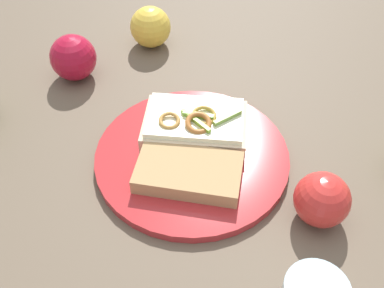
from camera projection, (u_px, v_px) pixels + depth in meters
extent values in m
plane|color=brown|center=(192.00, 160.00, 0.66)|extent=(2.00, 2.00, 0.00)
cylinder|color=#B2292B|center=(192.00, 157.00, 0.65)|extent=(0.28, 0.28, 0.01)
cube|color=beige|center=(195.00, 126.00, 0.67)|extent=(0.18, 0.17, 0.02)
cube|color=#EDEAC5|center=(195.00, 118.00, 0.66)|extent=(0.17, 0.16, 0.01)
torus|color=#B9833B|center=(168.00, 122.00, 0.64)|extent=(0.04, 0.04, 0.01)
torus|color=#AD662D|center=(198.00, 123.00, 0.64)|extent=(0.05, 0.05, 0.02)
torus|color=#AA8131|center=(204.00, 115.00, 0.65)|extent=(0.04, 0.04, 0.01)
cube|color=#78B23F|center=(198.00, 115.00, 0.65)|extent=(0.04, 0.03, 0.01)
cube|color=olive|center=(228.00, 117.00, 0.65)|extent=(0.02, 0.05, 0.01)
cube|color=#7CA82E|center=(196.00, 121.00, 0.64)|extent=(0.06, 0.01, 0.01)
cube|color=tan|center=(189.00, 172.00, 0.61)|extent=(0.16, 0.15, 0.02)
sphere|color=gold|center=(150.00, 27.00, 0.83)|extent=(0.11, 0.11, 0.08)
sphere|color=red|center=(322.00, 200.00, 0.57)|extent=(0.10, 0.10, 0.07)
sphere|color=#A9112A|center=(74.00, 57.00, 0.77)|extent=(0.10, 0.10, 0.08)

